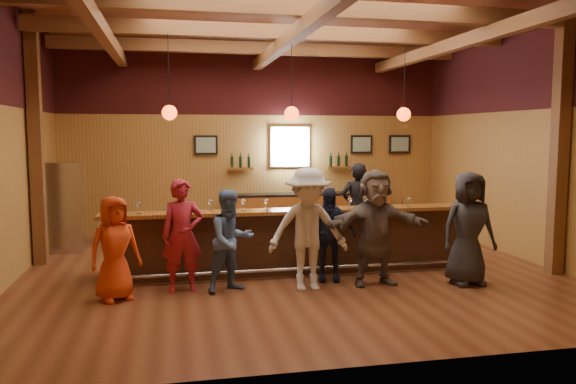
{
  "coord_description": "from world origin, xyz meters",
  "views": [
    {
      "loc": [
        -1.98,
        -9.25,
        2.37
      ],
      "look_at": [
        0.0,
        0.3,
        1.35
      ],
      "focal_mm": 35.0,
      "sensor_mm": 36.0,
      "label": 1
    }
  ],
  "objects_px": {
    "back_bar_cabinet": "(308,213)",
    "customer_denim": "(231,241)",
    "stainless_fridge": "(65,207)",
    "customer_redvest": "(182,235)",
    "ice_bucket": "(309,202)",
    "customer_white": "(308,229)",
    "customer_navy": "(328,234)",
    "bartender": "(357,208)",
    "bottle_a": "(334,200)",
    "customer_brown": "(375,227)",
    "customer_orange": "(115,248)",
    "customer_dark": "(468,228)",
    "bar_counter": "(291,240)"
  },
  "relations": [
    {
      "from": "back_bar_cabinet",
      "to": "customer_denim",
      "type": "height_order",
      "value": "customer_denim"
    },
    {
      "from": "back_bar_cabinet",
      "to": "stainless_fridge",
      "type": "distance_m",
      "value": 5.43
    },
    {
      "from": "back_bar_cabinet",
      "to": "customer_redvest",
      "type": "xyz_separation_m",
      "value": [
        -3.05,
        -4.53,
        0.37
      ]
    },
    {
      "from": "stainless_fridge",
      "to": "ice_bucket",
      "type": "height_order",
      "value": "stainless_fridge"
    },
    {
      "from": "customer_white",
      "to": "customer_navy",
      "type": "distance_m",
      "value": 0.64
    },
    {
      "from": "customer_redvest",
      "to": "back_bar_cabinet",
      "type": "bearing_deg",
      "value": 54.33
    },
    {
      "from": "bartender",
      "to": "bottle_a",
      "type": "distance_m",
      "value": 1.66
    },
    {
      "from": "bartender",
      "to": "customer_navy",
      "type": "bearing_deg",
      "value": 58.8
    },
    {
      "from": "customer_brown",
      "to": "ice_bucket",
      "type": "bearing_deg",
      "value": 132.12
    },
    {
      "from": "customer_white",
      "to": "bottle_a",
      "type": "xyz_separation_m",
      "value": [
        0.73,
        1.1,
        0.31
      ]
    },
    {
      "from": "back_bar_cabinet",
      "to": "bottle_a",
      "type": "height_order",
      "value": "bottle_a"
    },
    {
      "from": "stainless_fridge",
      "to": "customer_orange",
      "type": "xyz_separation_m",
      "value": [
        1.3,
        -3.69,
        -0.15
      ]
    },
    {
      "from": "customer_dark",
      "to": "bottle_a",
      "type": "xyz_separation_m",
      "value": [
        -1.81,
        1.31,
        0.34
      ]
    },
    {
      "from": "back_bar_cabinet",
      "to": "customer_white",
      "type": "distance_m",
      "value": 5.0
    },
    {
      "from": "stainless_fridge",
      "to": "bartender",
      "type": "height_order",
      "value": "stainless_fridge"
    },
    {
      "from": "customer_denim",
      "to": "ice_bucket",
      "type": "distance_m",
      "value": 1.67
    },
    {
      "from": "bar_counter",
      "to": "back_bar_cabinet",
      "type": "xyz_separation_m",
      "value": [
        1.18,
        3.57,
        -0.05
      ]
    },
    {
      "from": "back_bar_cabinet",
      "to": "bottle_a",
      "type": "bearing_deg",
      "value": -97.01
    },
    {
      "from": "bottle_a",
      "to": "stainless_fridge",
      "type": "bearing_deg",
      "value": 151.57
    },
    {
      "from": "customer_white",
      "to": "bottle_a",
      "type": "distance_m",
      "value": 1.35
    },
    {
      "from": "back_bar_cabinet",
      "to": "stainless_fridge",
      "type": "xyz_separation_m",
      "value": [
        -5.3,
        -1.12,
        0.42
      ]
    },
    {
      "from": "customer_navy",
      "to": "customer_dark",
      "type": "distance_m",
      "value": 2.19
    },
    {
      "from": "back_bar_cabinet",
      "to": "customer_navy",
      "type": "height_order",
      "value": "customer_navy"
    },
    {
      "from": "customer_white",
      "to": "ice_bucket",
      "type": "distance_m",
      "value": 1.02
    },
    {
      "from": "ice_bucket",
      "to": "customer_white",
      "type": "bearing_deg",
      "value": -104.85
    },
    {
      "from": "customer_denim",
      "to": "back_bar_cabinet",
      "type": "bearing_deg",
      "value": 40.34
    },
    {
      "from": "customer_navy",
      "to": "customer_brown",
      "type": "bearing_deg",
      "value": -17.91
    },
    {
      "from": "customer_navy",
      "to": "bartender",
      "type": "xyz_separation_m",
      "value": [
        1.16,
        2.04,
        0.14
      ]
    },
    {
      "from": "bar_counter",
      "to": "bartender",
      "type": "distance_m",
      "value": 2.03
    },
    {
      "from": "ice_bucket",
      "to": "bartender",
      "type": "bearing_deg",
      "value": 48.49
    },
    {
      "from": "bar_counter",
      "to": "customer_dark",
      "type": "relative_size",
      "value": 3.53
    },
    {
      "from": "customer_brown",
      "to": "ice_bucket",
      "type": "xyz_separation_m",
      "value": [
        -0.85,
        0.88,
        0.32
      ]
    },
    {
      "from": "customer_orange",
      "to": "customer_navy",
      "type": "height_order",
      "value": "customer_navy"
    },
    {
      "from": "customer_white",
      "to": "customer_dark",
      "type": "relative_size",
      "value": 1.04
    },
    {
      "from": "customer_denim",
      "to": "customer_navy",
      "type": "height_order",
      "value": "customer_denim"
    },
    {
      "from": "customer_dark",
      "to": "bottle_a",
      "type": "distance_m",
      "value": 2.26
    },
    {
      "from": "back_bar_cabinet",
      "to": "customer_redvest",
      "type": "relative_size",
      "value": 2.36
    },
    {
      "from": "stainless_fridge",
      "to": "ice_bucket",
      "type": "relative_size",
      "value": 7.35
    },
    {
      "from": "bar_counter",
      "to": "customer_denim",
      "type": "distance_m",
      "value": 1.62
    },
    {
      "from": "back_bar_cabinet",
      "to": "customer_white",
      "type": "height_order",
      "value": "customer_white"
    },
    {
      "from": "stainless_fridge",
      "to": "customer_orange",
      "type": "distance_m",
      "value": 3.92
    },
    {
      "from": "customer_redvest",
      "to": "customer_dark",
      "type": "xyz_separation_m",
      "value": [
        4.39,
        -0.53,
        0.04
      ]
    },
    {
      "from": "customer_navy",
      "to": "bar_counter",
      "type": "bearing_deg",
      "value": 129.53
    },
    {
      "from": "back_bar_cabinet",
      "to": "stainless_fridge",
      "type": "relative_size",
      "value": 2.22
    },
    {
      "from": "customer_white",
      "to": "customer_dark",
      "type": "bearing_deg",
      "value": -2.01
    },
    {
      "from": "customer_white",
      "to": "customer_dark",
      "type": "distance_m",
      "value": 2.54
    },
    {
      "from": "customer_redvest",
      "to": "bartender",
      "type": "height_order",
      "value": "bartender"
    },
    {
      "from": "bottle_a",
      "to": "ice_bucket",
      "type": "bearing_deg",
      "value": -161.57
    },
    {
      "from": "bartender",
      "to": "ice_bucket",
      "type": "distance_m",
      "value": 2.07
    },
    {
      "from": "customer_dark",
      "to": "back_bar_cabinet",
      "type": "bearing_deg",
      "value": 106.46
    }
  ]
}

